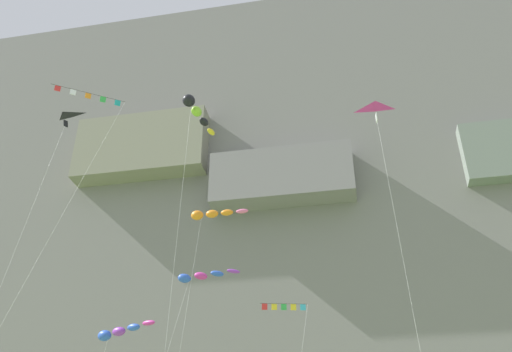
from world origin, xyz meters
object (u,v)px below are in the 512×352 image
at_px(kite_windsock_far_right, 211,214).
at_px(kite_windsock_upper_right, 199,277).
at_px(kite_banner_mid_center, 284,319).
at_px(kite_windsock_mid_right, 118,332).
at_px(kite_banner_high_left, 79,121).
at_px(kite_delta_far_left, 59,124).
at_px(kite_windsock_near_cliff, 196,111).
at_px(kite_delta_low_right, 377,114).

bearing_deg(kite_windsock_far_right, kite_windsock_upper_right, -99.31).
bearing_deg(kite_banner_mid_center, kite_windsock_mid_right, -172.38).
relative_size(kite_banner_high_left, kite_windsock_far_right, 1.12).
bearing_deg(kite_windsock_mid_right, kite_windsock_upper_right, 11.53).
distance_m(kite_banner_high_left, kite_delta_far_left, 2.17).
bearing_deg(kite_windsock_far_right, kite_delta_far_left, -121.46).
distance_m(kite_windsock_upper_right, kite_windsock_mid_right, 7.16).
distance_m(kite_windsock_upper_right, kite_banner_mid_center, 7.36).
bearing_deg(kite_banner_high_left, kite_windsock_near_cliff, 30.52).
distance_m(kite_banner_high_left, kite_windsock_near_cliff, 8.47).
bearing_deg(kite_banner_high_left, kite_windsock_far_right, 66.72).
xyz_separation_m(kite_delta_far_left, kite_windsock_mid_right, (1.80, 9.85, -11.82)).
bearing_deg(kite_delta_low_right, kite_windsock_far_right, 136.68).
height_order(kite_banner_high_left, kite_delta_low_right, kite_banner_high_left).
xyz_separation_m(kite_windsock_near_cliff, kite_delta_far_left, (-8.78, -3.24, -2.37)).
distance_m(kite_banner_high_left, kite_windsock_upper_right, 14.73).
distance_m(kite_delta_far_left, kite_windsock_mid_right, 15.50).
distance_m(kite_banner_high_left, kite_windsock_far_right, 14.51).
bearing_deg(kite_windsock_upper_right, kite_banner_mid_center, 4.14).
height_order(kite_windsock_far_right, kite_banner_mid_center, kite_windsock_far_right).
xyz_separation_m(kite_delta_far_left, kite_windsock_far_right, (7.66, 12.51, -1.41)).
height_order(kite_banner_high_left, kite_windsock_far_right, kite_banner_high_left).
relative_size(kite_banner_high_left, kite_windsock_upper_right, 1.47).
height_order(kite_banner_high_left, kite_windsock_mid_right, kite_banner_high_left).
relative_size(kite_windsock_upper_right, kite_banner_mid_center, 1.18).
relative_size(kite_delta_far_left, kite_delta_low_right, 1.12).
distance_m(kite_windsock_far_right, kite_windsock_mid_right, 12.24).
relative_size(kite_banner_high_left, kite_delta_far_left, 1.05).
height_order(kite_windsock_upper_right, kite_windsock_far_right, kite_windsock_far_right).
bearing_deg(kite_delta_far_left, kite_delta_low_right, -1.39).
height_order(kite_windsock_mid_right, kite_banner_mid_center, kite_banner_mid_center).
xyz_separation_m(kite_delta_low_right, kite_windsock_far_right, (-13.82, 13.04, 1.17)).
distance_m(kite_delta_low_right, kite_windsock_mid_right, 24.09).
bearing_deg(kite_windsock_near_cliff, kite_windsock_mid_right, 136.54).
xyz_separation_m(kite_banner_high_left, kite_windsock_near_cliff, (6.84, 4.03, 2.95)).
distance_m(kite_windsock_far_right, kite_banner_mid_center, 11.52).
height_order(kite_windsock_near_cliff, kite_windsock_upper_right, kite_windsock_near_cliff).
bearing_deg(kite_banner_mid_center, kite_windsock_near_cliff, -121.68).
height_order(kite_delta_far_left, kite_banner_mid_center, kite_delta_far_left).
height_order(kite_delta_low_right, kite_windsock_far_right, kite_windsock_far_right).
height_order(kite_windsock_near_cliff, kite_delta_low_right, kite_windsock_near_cliff).
bearing_deg(kite_delta_far_left, kite_windsock_far_right, 58.54).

